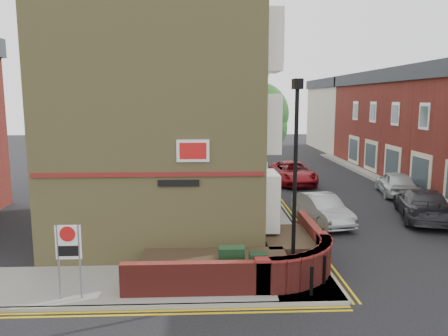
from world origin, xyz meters
The scene contains 27 objects.
ground centered at (0.00, 0.00, 0.00)m, with size 120.00×120.00×0.00m, color black.
pavement_corner centered at (-3.50, 1.50, 0.06)m, with size 13.00×3.00×0.12m, color gray.
pavement_main centered at (2.00, 16.00, 0.06)m, with size 2.00×32.00×0.12m, color gray.
pavement_far centered at (13.00, 13.00, 0.06)m, with size 4.00×40.00×0.12m, color gray.
kerb_side centered at (-3.50, 0.00, 0.06)m, with size 13.00×0.15×0.12m, color gray.
kerb_main_near centered at (3.00, 16.00, 0.06)m, with size 0.15×32.00×0.12m, color gray.
kerb_main_far centered at (11.00, 13.00, 0.06)m, with size 0.15×40.00×0.12m, color gray.
yellow_lines_side centered at (-3.50, -0.25, 0.01)m, with size 13.00×0.28×0.01m, color gold.
yellow_lines_main centered at (3.25, 16.00, 0.01)m, with size 0.28×32.00×0.01m, color gold.
corner_building centered at (-2.84, 8.00, 6.23)m, with size 8.95×10.40×13.60m.
garden_wall centered at (0.00, 2.50, 0.00)m, with size 6.80×6.00×1.20m, color maroon, non-canonical shape.
lamppost centered at (1.60, 1.20, 3.34)m, with size 0.25×0.50×6.30m.
utility_cabinet_large centered at (-0.30, 1.30, 0.72)m, with size 0.80×0.45×1.20m, color black.
utility_cabinet_small centered at (0.50, 1.00, 0.67)m, with size 0.55×0.40×1.10m, color black.
bollard_near centered at (2.00, 0.40, 0.57)m, with size 0.11×0.11×0.90m, color black.
bollard_far centered at (2.60, 1.20, 0.57)m, with size 0.11×0.11×0.90m, color black.
zone_sign centered at (-5.00, 0.50, 1.64)m, with size 0.72×0.07×2.20m.
far_terrace centered at (14.50, 17.00, 4.04)m, with size 5.40×30.40×8.00m.
far_terrace_cream centered at (14.50, 38.00, 4.05)m, with size 5.40×12.40×8.00m.
tree_near centered at (2.00, 14.05, 4.70)m, with size 3.64×3.65×6.70m.
tree_mid centered at (2.00, 22.05, 5.20)m, with size 4.03×4.03×7.42m.
tree_far centered at (2.00, 30.05, 4.91)m, with size 3.81×3.81×7.00m.
traffic_light_assembly centered at (2.40, 25.00, 2.78)m, with size 0.20×0.16×4.20m.
silver_car_near centered at (4.42, 8.25, 0.68)m, with size 1.43×4.11×1.36m, color gray.
red_car_main centered at (5.00, 18.07, 0.76)m, with size 2.51×5.44×1.51m, color maroon.
grey_car_far centered at (9.49, 8.69, 0.76)m, with size 2.14×5.27×1.53m, color #27272C.
silver_car_far centered at (10.50, 14.00, 0.76)m, with size 1.79×4.44×1.51m, color #B6BBBF.
Camera 1 is at (-1.10, -11.57, 5.86)m, focal length 35.00 mm.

